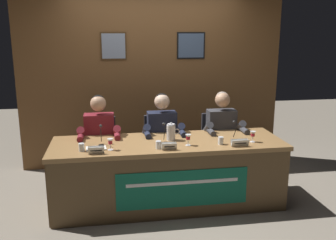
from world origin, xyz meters
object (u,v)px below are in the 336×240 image
at_px(water_cup_left, 82,148).
at_px(juice_glass_left, 110,142).
at_px(water_cup_center, 158,145).
at_px(chair_right, 218,148).
at_px(chair_left, 101,154).
at_px(juice_glass_center, 188,138).
at_px(water_cup_right, 221,141).
at_px(nameplate_left, 96,150).
at_px(panelist_right, 223,132).
at_px(water_pitcher_central, 171,132).
at_px(document_stack_left, 96,148).
at_px(chair_center, 161,151).
at_px(microphone_left, 101,139).
at_px(nameplate_center, 169,146).
at_px(microphone_center, 165,137).
at_px(microphone_right, 236,134).
at_px(juice_glass_right, 253,135).
at_px(conference_table, 170,165).
at_px(nameplate_right, 240,143).
at_px(panelist_center, 163,135).
at_px(panelist_left, 100,138).

bearing_deg(water_cup_left, juice_glass_left, -1.15).
relative_size(water_cup_center, chair_right, 0.09).
bearing_deg(chair_left, water_cup_center, -53.57).
relative_size(juice_glass_center, water_cup_right, 1.46).
xyz_separation_m(nameplate_left, panelist_right, (1.57, 0.73, -0.08)).
distance_m(water_pitcher_central, document_stack_left, 0.87).
height_order(chair_center, water_cup_center, chair_center).
height_order(chair_left, water_cup_right, chair_left).
relative_size(juice_glass_left, microphone_left, 0.57).
height_order(chair_left, document_stack_left, chair_left).
distance_m(nameplate_center, microphone_center, 0.25).
bearing_deg(nameplate_left, microphone_right, 8.19).
bearing_deg(juice_glass_right, chair_right, 102.04).
relative_size(nameplate_left, water_cup_right, 1.94).
height_order(conference_table, nameplate_left, nameplate_left).
bearing_deg(chair_center, nameplate_right, -51.02).
height_order(nameplate_left, document_stack_left, nameplate_left).
relative_size(chair_left, nameplate_right, 4.67).
relative_size(microphone_left, panelist_center, 0.18).
relative_size(panelist_left, nameplate_center, 7.74).
bearing_deg(chair_right, nameplate_left, -149.44).
bearing_deg(panelist_right, nameplate_center, -138.69).
relative_size(panelist_right, juice_glass_right, 9.92).
distance_m(panelist_left, water_cup_left, 0.64).
bearing_deg(juice_glass_center, water_cup_center, -168.83).
xyz_separation_m(juice_glass_left, chair_right, (1.42, 0.82, -0.40)).
relative_size(chair_left, water_cup_left, 10.62).
bearing_deg(juice_glass_left, panelist_right, 23.58).
relative_size(water_cup_left, chair_right, 0.09).
bearing_deg(juice_glass_left, juice_glass_center, 2.06).
bearing_deg(panelist_left, microphone_right, -18.00).
height_order(microphone_center, panelist_right, panelist_right).
bearing_deg(document_stack_left, water_cup_right, -2.23).
xyz_separation_m(juice_glass_left, nameplate_center, (0.61, -0.09, -0.05)).
height_order(microphone_left, document_stack_left, microphone_left).
bearing_deg(juice_glass_left, microphone_left, 118.86).
distance_m(chair_left, microphone_left, 0.75).
distance_m(nameplate_right, water_pitcher_central, 0.79).
bearing_deg(juice_glass_center, microphone_center, 153.10).
relative_size(panelist_left, panelist_right, 1.00).
bearing_deg(juice_glass_center, microphone_left, 171.13).
bearing_deg(conference_table, microphone_left, 174.74).
distance_m(nameplate_left, microphone_left, 0.29).
height_order(panelist_center, document_stack_left, panelist_center).
height_order(chair_center, nameplate_right, chair_center).
xyz_separation_m(water_cup_left, microphone_left, (0.20, 0.17, 0.04)).
distance_m(microphone_left, water_pitcher_central, 0.79).
bearing_deg(water_pitcher_central, microphone_right, -11.09).
bearing_deg(panelist_left, nameplate_center, -44.06).
bearing_deg(water_pitcher_central, microphone_center, -129.05).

